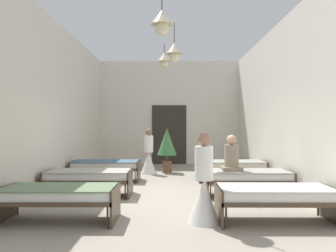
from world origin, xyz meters
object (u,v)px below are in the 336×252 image
object	(u,v)px
bed_right_row_0	(275,195)
bed_right_row_1	(247,176)
bed_right_row_2	(231,166)
potted_plant	(167,144)
bed_left_row_2	(106,166)
patient_seated_primary	(232,157)
bed_left_row_0	(59,195)
nurse_mid_aisle	(204,190)
bed_left_row_1	(89,176)
nurse_near_aisle	(149,157)

from	to	relation	value
bed_right_row_0	bed_right_row_1	distance (m)	1.90
bed_right_row_2	potted_plant	xyz separation A→B (m)	(-1.85, 1.63, 0.52)
bed_left_row_2	potted_plant	size ratio (longest dim) A/B	1.28
patient_seated_primary	bed_left_row_0	bearing A→B (deg)	-149.15
patient_seated_primary	bed_right_row_2	bearing A→B (deg)	79.45
patient_seated_primary	nurse_mid_aisle	bearing A→B (deg)	-112.66
potted_plant	bed_right_row_1	bearing A→B (deg)	-62.39
bed_right_row_0	bed_left_row_1	size ratio (longest dim) A/B	1.00
bed_left_row_2	nurse_mid_aisle	bearing A→B (deg)	-58.33
bed_right_row_2	potted_plant	size ratio (longest dim) A/B	1.28
bed_left_row_0	nurse_near_aisle	world-z (taller)	nurse_near_aisle
bed_left_row_0	bed_right_row_1	xyz separation A→B (m)	(3.57, 1.90, 0.00)
bed_left_row_0	bed_left_row_1	distance (m)	1.90
bed_left_row_1	patient_seated_primary	world-z (taller)	patient_seated_primary
nurse_mid_aisle	potted_plant	xyz separation A→B (m)	(-0.67, 5.50, 0.43)
bed_left_row_1	bed_right_row_2	xyz separation A→B (m)	(3.57, 1.90, 0.00)
patient_seated_primary	bed_right_row_1	bearing A→B (deg)	-3.42
potted_plant	bed_left_row_2	bearing A→B (deg)	-136.49
bed_left_row_2	patient_seated_primary	bearing A→B (deg)	-30.30
bed_left_row_0	patient_seated_primary	bearing A→B (deg)	30.85
bed_right_row_1	bed_right_row_2	size ratio (longest dim) A/B	1.00
bed_right_row_0	bed_left_row_2	distance (m)	5.21
bed_right_row_0	bed_right_row_2	world-z (taller)	same
bed_left_row_0	bed_left_row_2	bearing A→B (deg)	90.00
bed_right_row_2	nurse_near_aisle	world-z (taller)	nurse_near_aisle
bed_right_row_0	bed_left_row_2	world-z (taller)	same
bed_left_row_2	potted_plant	bearing A→B (deg)	43.51
bed_right_row_0	bed_left_row_0	bearing A→B (deg)	180.00
bed_left_row_1	nurse_mid_aisle	size ratio (longest dim) A/B	1.28
bed_left_row_1	bed_left_row_2	xyz separation A→B (m)	(0.00, 1.90, 0.00)
bed_right_row_0	patient_seated_primary	distance (m)	2.00
bed_right_row_1	bed_left_row_2	bearing A→B (deg)	151.95
bed_left_row_0	bed_right_row_2	distance (m)	5.21
bed_left_row_0	bed_right_row_1	distance (m)	4.04
bed_left_row_0	bed_right_row_2	size ratio (longest dim) A/B	1.00
nurse_near_aisle	bed_left_row_1	bearing A→B (deg)	74.69
nurse_mid_aisle	patient_seated_primary	size ratio (longest dim) A/B	1.86
bed_right_row_0	nurse_mid_aisle	size ratio (longest dim) A/B	1.28
bed_right_row_1	bed_left_row_2	distance (m)	4.04
bed_left_row_1	bed_right_row_1	size ratio (longest dim) A/B	1.00
bed_right_row_2	nurse_mid_aisle	xyz separation A→B (m)	(-1.18, -3.87, 0.09)
bed_left_row_2	bed_left_row_0	bearing A→B (deg)	-90.00
bed_left_row_1	bed_right_row_2	bearing A→B (deg)	28.05
bed_left_row_1	bed_right_row_1	bearing A→B (deg)	0.00
nurse_mid_aisle	bed_left_row_1	bearing A→B (deg)	11.29
bed_right_row_1	bed_left_row_2	size ratio (longest dim) A/B	1.00
bed_left_row_0	patient_seated_primary	distance (m)	3.77
bed_left_row_0	nurse_near_aisle	bearing A→B (deg)	77.83
bed_right_row_0	potted_plant	distance (m)	5.76
bed_right_row_1	nurse_mid_aisle	world-z (taller)	nurse_mid_aisle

